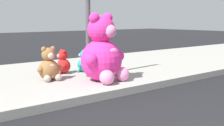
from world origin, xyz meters
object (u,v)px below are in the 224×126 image
at_px(plush_pink_large, 103,54).
at_px(plush_teal, 84,63).
at_px(plush_brown, 49,67).
at_px(plush_red, 62,64).
at_px(sign_pole, 88,1).

bearing_deg(plush_pink_large, plush_teal, 75.06).
bearing_deg(plush_pink_large, plush_brown, 137.54).
distance_m(plush_pink_large, plush_teal, 1.29).
distance_m(plush_red, plush_teal, 0.54).
height_order(plush_red, plush_teal, plush_red).
relative_size(plush_pink_large, plush_red, 2.47).
relative_size(plush_red, plush_teal, 1.04).
xyz_separation_m(plush_pink_large, plush_brown, (-0.85, 0.78, -0.28)).
xyz_separation_m(plush_brown, plush_red, (0.64, 0.56, -0.06)).
relative_size(plush_pink_large, plush_brown, 1.97).
xyz_separation_m(plush_brown, plush_teal, (1.17, 0.42, -0.07)).
relative_size(plush_brown, plush_red, 1.26).
distance_m(sign_pole, plush_red, 1.66).
height_order(plush_pink_large, plush_red, plush_pink_large).
bearing_deg(plush_brown, plush_pink_large, -42.46).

